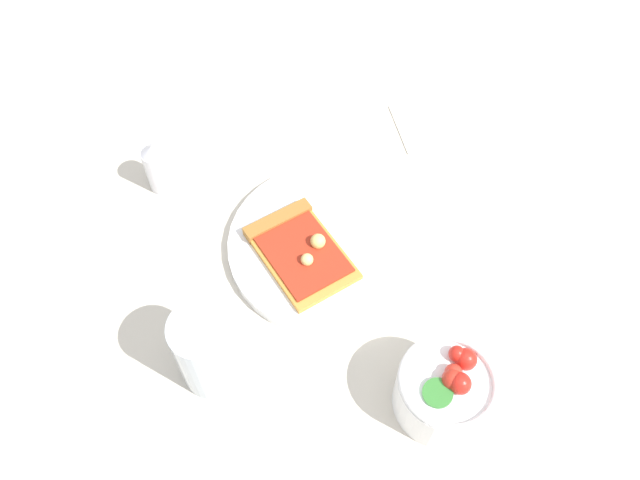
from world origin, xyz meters
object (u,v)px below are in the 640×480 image
salad_bowl (445,390)px  plate (331,244)px  soda_glass (209,351)px  pizza_slice_main (299,248)px  pepper_shaker (158,167)px  paper_napkin (447,121)px

salad_bowl → plate: bearing=-139.9°
plate → soda_glass: bearing=-27.9°
pizza_slice_main → pepper_shaker: size_ratio=2.08×
soda_glass → paper_napkin: bearing=152.2°
plate → salad_bowl: bearing=40.1°
pizza_slice_main → soda_glass: size_ratio=1.52×
plate → pizza_slice_main: size_ratio=1.62×
plate → soda_glass: (0.19, -0.10, 0.04)m
plate → pepper_shaker: size_ratio=3.37×
salad_bowl → soda_glass: bearing=-88.4°
paper_napkin → plate: bearing=-27.7°
soda_glass → pepper_shaker: size_ratio=1.37×
paper_napkin → pepper_shaker: 0.44m
pizza_slice_main → salad_bowl: 0.26m
salad_bowl → pepper_shaker: 0.48m
salad_bowl → paper_napkin: 0.45m
salad_bowl → soda_glass: soda_glass is taller
soda_glass → plate: bearing=152.1°
salad_bowl → pepper_shaker: bearing=-121.2°
plate → pepper_shaker: bearing=-103.6°
pizza_slice_main → soda_glass: bearing=-20.7°
soda_glass → pizza_slice_main: bearing=159.3°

